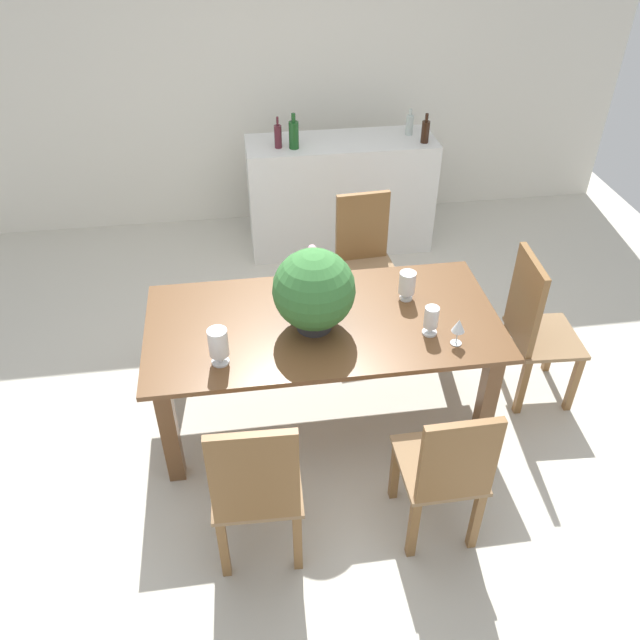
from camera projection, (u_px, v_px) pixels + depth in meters
name	position (u px, v px, depth m)	size (l,w,h in m)	color
ground_plane	(318.00, 391.00, 4.40)	(7.04, 7.04, 0.00)	beige
back_wall	(276.00, 79.00, 5.65)	(6.40, 0.10, 2.60)	silver
dining_table	(323.00, 336.00, 3.86)	(2.07, 1.01, 0.75)	brown
chair_far_right	(364.00, 255.00, 4.75)	(0.45, 0.44, 1.00)	brown
chair_foot_end	(533.00, 323.00, 4.05)	(0.44, 0.49, 1.04)	brown
chair_near_left	(256.00, 488.00, 3.05)	(0.46, 0.43, 1.03)	brown
chair_near_right	(447.00, 470.00, 3.18)	(0.41, 0.45, 0.97)	brown
flower_centerpiece	(314.00, 291.00, 3.58)	(0.47, 0.47, 0.50)	#333338
crystal_vase_left	(407.00, 284.00, 3.89)	(0.10, 0.10, 0.19)	silver
crystal_vase_center_near	(431.00, 319.00, 3.63)	(0.09, 0.09, 0.18)	silver
crystal_vase_right	(218.00, 344.00, 3.41)	(0.11, 0.11, 0.22)	silver
wine_glass	(459.00, 326.00, 3.55)	(0.07, 0.07, 0.17)	silver
kitchen_counter	(340.00, 195.00, 5.66)	(1.59, 0.53, 0.98)	silver
wine_bottle_tall	(410.00, 125.00, 5.41)	(0.06, 0.06, 0.22)	#B2BFB7
wine_bottle_dark	(294.00, 134.00, 5.16)	(0.08, 0.08, 0.28)	#194C1E
wine_bottle_clear	(278.00, 136.00, 5.18)	(0.06, 0.06, 0.25)	#511E28
wine_bottle_green	(425.00, 131.00, 5.27)	(0.07, 0.07, 0.24)	black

